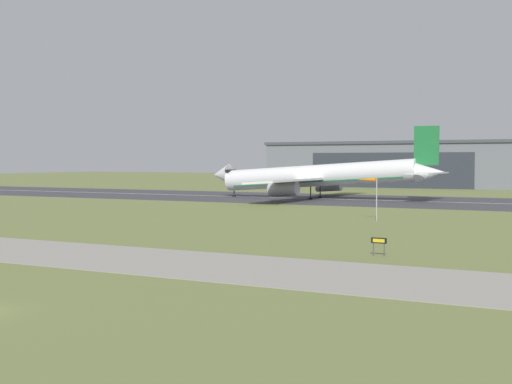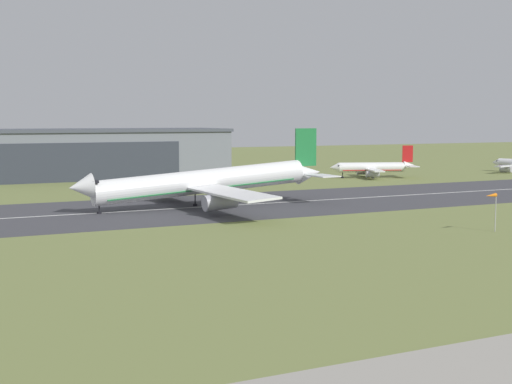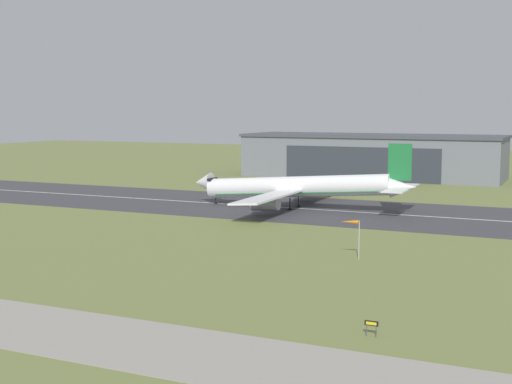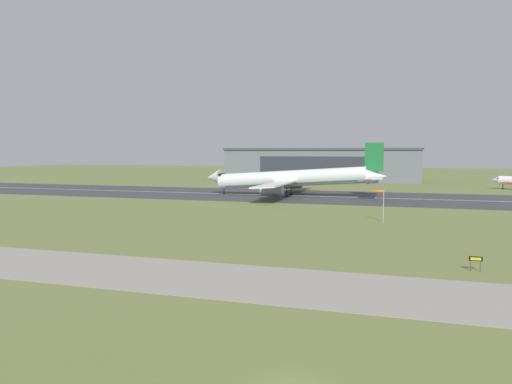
# 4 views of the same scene
# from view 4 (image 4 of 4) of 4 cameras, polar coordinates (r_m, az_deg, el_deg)

# --- Properties ---
(ground_plane) EXTENTS (656.37, 656.37, 0.00)m
(ground_plane) POSITION_cam_4_polar(r_m,az_deg,el_deg) (83.89, 13.69, -4.31)
(ground_plane) COLOR olive
(runway_strip) EXTENTS (416.37, 41.94, 0.06)m
(runway_strip) POSITION_cam_4_polar(r_m,az_deg,el_deg) (141.34, 15.46, -0.73)
(runway_strip) COLOR #3D3D42
(runway_strip) RESTS_ON ground_plane
(runway_centreline) EXTENTS (374.73, 0.70, 0.01)m
(runway_centreline) POSITION_cam_4_polar(r_m,az_deg,el_deg) (141.33, 15.46, -0.71)
(runway_centreline) COLOR silver
(runway_centreline) RESTS_ON runway_strip
(taxiway_road) EXTENTS (312.28, 13.32, 0.05)m
(taxiway_road) POSITION_cam_4_polar(r_m,az_deg,el_deg) (48.04, 10.32, -10.93)
(taxiway_road) COLOR gray
(taxiway_road) RESTS_ON ground_plane
(hangar_building) EXTENTS (85.40, 27.38, 14.37)m
(hangar_building) POSITION_cam_4_polar(r_m,az_deg,el_deg) (225.46, 7.65, 3.17)
(hangar_building) COLOR slate
(hangar_building) RESTS_ON ground_plane
(airplane_landing) EXTENTS (53.38, 55.10, 15.30)m
(airplane_landing) POSITION_cam_4_polar(r_m,az_deg,el_deg) (144.64, 4.08, 1.49)
(airplane_landing) COLOR white
(airplane_landing) RESTS_ON ground_plane
(windsock_pole) EXTENTS (2.77, 1.14, 5.98)m
(windsock_pole) POSITION_cam_4_polar(r_m,az_deg,el_deg) (92.86, 13.62, -0.11)
(windsock_pole) COLOR #B7B7BC
(windsock_pole) RESTS_ON ground_plane
(runway_sign) EXTENTS (1.39, 0.13, 1.61)m
(runway_sign) POSITION_cam_4_polar(r_m,az_deg,el_deg) (59.01, 23.82, -7.15)
(runway_sign) COLOR #4C4C51
(runway_sign) RESTS_ON ground_plane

